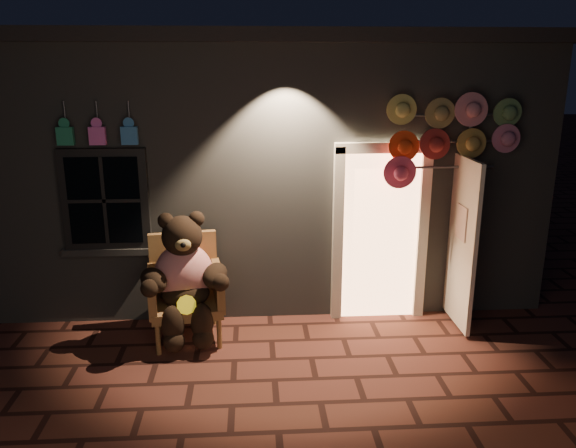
{
  "coord_description": "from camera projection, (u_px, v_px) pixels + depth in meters",
  "views": [
    {
      "loc": [
        -0.19,
        -5.0,
        3.07
      ],
      "look_at": [
        0.2,
        1.0,
        1.35
      ],
      "focal_mm": 35.0,
      "sensor_mm": 36.0,
      "label": 1
    }
  ],
  "objects": [
    {
      "name": "teddy_bear",
      "position": [
        184.0,
        277.0,
        6.25
      ],
      "size": [
        1.05,
        0.88,
        1.46
      ],
      "rotation": [
        0.0,
        0.0,
        0.16
      ],
      "color": "red",
      "rests_on": "ground"
    },
    {
      "name": "hat_rack",
      "position": [
        448.0,
        136.0,
        6.38
      ],
      "size": [
        1.55,
        0.22,
        2.73
      ],
      "color": "#59595E",
      "rests_on": "ground"
    },
    {
      "name": "shop_building",
      "position": [
        264.0,
        150.0,
        9.0
      ],
      "size": [
        7.3,
        5.95,
        3.51
      ],
      "color": "slate",
      "rests_on": "ground"
    },
    {
      "name": "wicker_armchair",
      "position": [
        185.0,
        288.0,
        6.45
      ],
      "size": [
        0.91,
        0.85,
        1.19
      ],
      "rotation": [
        0.0,
        0.0,
        0.16
      ],
      "color": "olive",
      "rests_on": "ground"
    },
    {
      "name": "ground",
      "position": [
        275.0,
        380.0,
        5.65
      ],
      "size": [
        60.0,
        60.0,
        0.0
      ],
      "primitive_type": "plane",
      "color": "#562920",
      "rests_on": "ground"
    }
  ]
}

